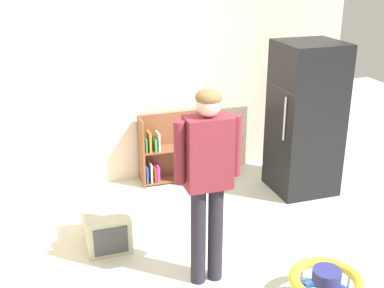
{
  "coord_description": "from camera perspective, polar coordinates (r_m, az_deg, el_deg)",
  "views": [
    {
      "loc": [
        -1.37,
        -3.46,
        2.72
      ],
      "look_at": [
        -0.01,
        0.66,
        1.05
      ],
      "focal_mm": 47.21,
      "sensor_mm": 36.0,
      "label": 1
    }
  ],
  "objects": [
    {
      "name": "ground_plane",
      "position": [
        4.62,
        2.75,
        -15.08
      ],
      "size": [
        12.0,
        12.0,
        0.0
      ],
      "primitive_type": "plane",
      "color": "silver",
      "rests_on": "ground"
    },
    {
      "name": "back_wall",
      "position": [
        6.11,
        -4.92,
        8.05
      ],
      "size": [
        5.2,
        0.06,
        2.7
      ],
      "primitive_type": "cube",
      "color": "beige",
      "rests_on": "ground"
    },
    {
      "name": "refrigerator",
      "position": [
        6.0,
        12.68,
        2.81
      ],
      "size": [
        0.73,
        0.68,
        1.78
      ],
      "color": "black",
      "rests_on": "ground"
    },
    {
      "name": "bookshelf",
      "position": [
        6.28,
        -2.76,
        -0.91
      ],
      "size": [
        0.8,
        0.28,
        0.85
      ],
      "color": "brown",
      "rests_on": "ground"
    },
    {
      "name": "standing_person",
      "position": [
        4.1,
        1.8,
        -3.08
      ],
      "size": [
        0.57,
        0.22,
        1.73
      ],
      "color": "#272330",
      "rests_on": "ground"
    },
    {
      "name": "baby_walker",
      "position": [
        4.4,
        14.84,
        -15.36
      ],
      "size": [
        0.6,
        0.6,
        0.32
      ],
      "color": "blue",
      "rests_on": "ground"
    },
    {
      "name": "pet_carrier",
      "position": [
        5.08,
        -9.66,
        -9.25
      ],
      "size": [
        0.42,
        0.55,
        0.36
      ],
      "color": "beige",
      "rests_on": "ground"
    }
  ]
}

